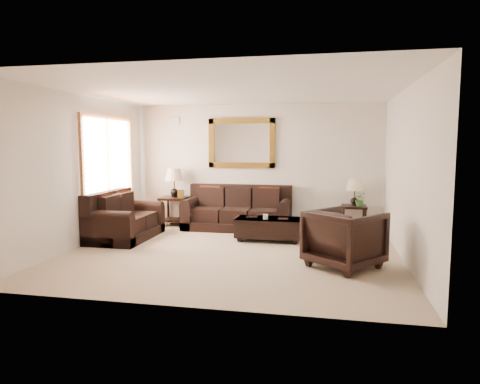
% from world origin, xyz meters
% --- Properties ---
extents(room, '(5.51, 5.01, 2.71)m').
position_xyz_m(room, '(0.00, 0.00, 1.35)').
color(room, gray).
rests_on(room, ground).
extents(window, '(0.07, 1.96, 1.66)m').
position_xyz_m(window, '(-2.70, 0.90, 1.55)').
color(window, white).
rests_on(window, room).
extents(mirror, '(1.50, 0.06, 1.10)m').
position_xyz_m(mirror, '(-0.32, 2.47, 1.85)').
color(mirror, '#532B10').
rests_on(mirror, room).
extents(air_vent, '(0.25, 0.02, 0.18)m').
position_xyz_m(air_vent, '(-1.90, 2.48, 2.35)').
color(air_vent, '#999999').
rests_on(air_vent, room).
extents(sofa, '(2.28, 0.98, 0.93)m').
position_xyz_m(sofa, '(-0.32, 2.05, 0.34)').
color(sofa, black).
rests_on(sofa, room).
extents(loveseat, '(0.97, 1.63, 0.92)m').
position_xyz_m(loveseat, '(-2.31, 0.65, 0.34)').
color(loveseat, black).
rests_on(loveseat, room).
extents(end_table_left, '(0.59, 0.59, 1.29)m').
position_xyz_m(end_table_left, '(-1.80, 2.17, 0.84)').
color(end_table_left, black).
rests_on(end_table_left, room).
extents(end_table_right, '(0.51, 0.51, 1.11)m').
position_xyz_m(end_table_right, '(2.12, 2.21, 0.73)').
color(end_table_right, black).
rests_on(end_table_right, room).
extents(coffee_table, '(1.24, 0.67, 0.53)m').
position_xyz_m(coffee_table, '(0.49, 1.05, 0.26)').
color(coffee_table, black).
rests_on(coffee_table, room).
extents(armchair, '(1.26, 1.25, 0.95)m').
position_xyz_m(armchair, '(1.83, -0.53, 0.47)').
color(armchair, black).
rests_on(armchair, floor).
extents(potted_plant, '(0.32, 0.34, 0.23)m').
position_xyz_m(potted_plant, '(2.23, 2.11, 0.67)').
color(potted_plant, '#27541D').
rests_on(potted_plant, end_table_right).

